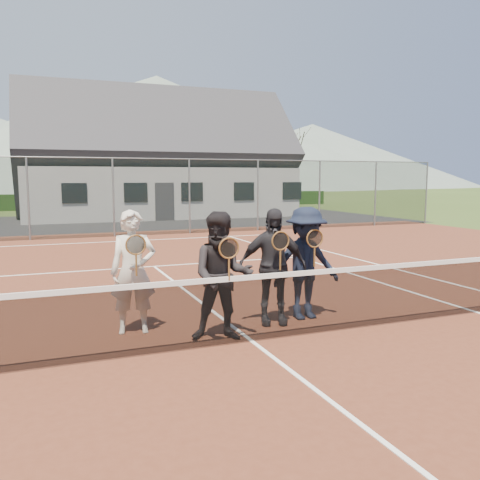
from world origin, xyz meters
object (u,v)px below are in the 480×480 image
Objects in this scene: tennis_net at (252,305)px; player_c at (272,266)px; player_d at (306,263)px; player_a at (133,272)px; player_b at (222,276)px; clubhouse at (156,148)px.

tennis_net is 6.49× the size of player_c.
player_d is at bearing 6.27° from player_c.
player_a is (-1.43, 1.05, 0.38)m from tennis_net.
player_b is at bearing -35.74° from player_a.
player_d is (1.26, 0.78, 0.38)m from tennis_net.
player_d is at bearing -96.73° from clubhouse.
player_a and player_b have the same top height.
player_c is 0.62m from player_d.
player_b is at bearing -162.16° from player_d.
player_a and player_d have the same top height.
clubhouse is at bearing 76.68° from player_a.
tennis_net is 1.53m from player_d.
player_a is 1.35m from player_b.
player_d is (0.62, 0.07, -0.00)m from player_c.
player_c is at bearing -9.29° from player_a.
player_a is at bearing 170.71° from player_c.
clubhouse is 8.67× the size of player_d.
clubhouse is at bearing 83.27° from player_d.
clubhouse is at bearing 81.79° from player_c.
player_a reaches higher than tennis_net.
clubhouse is 24.32m from player_b.
player_c is at bearing 47.90° from tennis_net.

